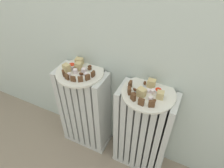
# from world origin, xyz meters

# --- Properties ---
(radiator_left) EXTENTS (0.34, 0.17, 0.66)m
(radiator_left) POSITION_xyz_m (-0.22, 0.28, 0.32)
(radiator_left) COLOR silver
(radiator_left) RESTS_ON ground_plane
(radiator_right) EXTENTS (0.34, 0.17, 0.66)m
(radiator_right) POSITION_xyz_m (0.22, 0.28, 0.32)
(radiator_right) COLOR silver
(radiator_right) RESTS_ON ground_plane
(plate_left) EXTENTS (0.29, 0.29, 0.01)m
(plate_left) POSITION_xyz_m (-0.22, 0.28, 0.66)
(plate_left) COLOR silver
(plate_left) RESTS_ON radiator_left
(plate_right) EXTENTS (0.29, 0.29, 0.01)m
(plate_right) POSITION_xyz_m (0.22, 0.28, 0.66)
(plate_right) COLOR silver
(plate_right) RESTS_ON radiator_right
(dark_cake_slice_left_0) EXTENTS (0.03, 0.03, 0.03)m
(dark_cake_slice_left_0) POSITION_xyz_m (-0.28, 0.20, 0.69)
(dark_cake_slice_left_0) COLOR #56351E
(dark_cake_slice_left_0) RESTS_ON plate_left
(dark_cake_slice_left_1) EXTENTS (0.03, 0.02, 0.03)m
(dark_cake_slice_left_1) POSITION_xyz_m (-0.24, 0.19, 0.69)
(dark_cake_slice_left_1) COLOR #56351E
(dark_cake_slice_left_1) RESTS_ON plate_left
(dark_cake_slice_left_2) EXTENTS (0.03, 0.02, 0.03)m
(dark_cake_slice_left_2) POSITION_xyz_m (-0.20, 0.18, 0.69)
(dark_cake_slice_left_2) COLOR #56351E
(dark_cake_slice_left_2) RESTS_ON plate_left
(dark_cake_slice_left_3) EXTENTS (0.03, 0.03, 0.03)m
(dark_cake_slice_left_3) POSITION_xyz_m (-0.16, 0.20, 0.69)
(dark_cake_slice_left_3) COLOR #56351E
(dark_cake_slice_left_3) RESTS_ON plate_left
(dark_cake_slice_left_4) EXTENTS (0.02, 0.03, 0.03)m
(dark_cake_slice_left_4) POSITION_xyz_m (-0.13, 0.23, 0.69)
(dark_cake_slice_left_4) COLOR #56351E
(dark_cake_slice_left_4) RESTS_ON plate_left
(dark_cake_slice_left_5) EXTENTS (0.01, 0.03, 0.03)m
(dark_cake_slice_left_5) POSITION_xyz_m (-0.12, 0.27, 0.69)
(dark_cake_slice_left_5) COLOR #56351E
(dark_cake_slice_left_5) RESTS_ON plate_left
(marble_cake_slice_left_0) EXTENTS (0.05, 0.04, 0.04)m
(marble_cake_slice_left_0) POSITION_xyz_m (-0.26, 0.35, 0.69)
(marble_cake_slice_left_0) COLOR tan
(marble_cake_slice_left_0) RESTS_ON plate_left
(marble_cake_slice_left_1) EXTENTS (0.04, 0.04, 0.05)m
(marble_cake_slice_left_1) POSITION_xyz_m (-0.23, 0.30, 0.69)
(marble_cake_slice_left_1) COLOR tan
(marble_cake_slice_left_1) RESTS_ON plate_left
(marble_cake_slice_left_2) EXTENTS (0.05, 0.04, 0.05)m
(marble_cake_slice_left_2) POSITION_xyz_m (-0.29, 0.25, 0.69)
(marble_cake_slice_left_2) COLOR tan
(marble_cake_slice_left_2) RESTS_ON plate_left
(turkish_delight_left_0) EXTENTS (0.03, 0.03, 0.02)m
(turkish_delight_left_0) POSITION_xyz_m (-0.19, 0.29, 0.68)
(turkish_delight_left_0) COLOR white
(turkish_delight_left_0) RESTS_ON plate_left
(turkish_delight_left_1) EXTENTS (0.03, 0.03, 0.02)m
(turkish_delight_left_1) POSITION_xyz_m (-0.23, 0.26, 0.68)
(turkish_delight_left_1) COLOR white
(turkish_delight_left_1) RESTS_ON plate_left
(turkish_delight_left_2) EXTENTS (0.02, 0.02, 0.02)m
(turkish_delight_left_2) POSITION_xyz_m (-0.16, 0.26, 0.68)
(turkish_delight_left_2) COLOR white
(turkish_delight_left_2) RESTS_ON plate_left
(turkish_delight_left_3) EXTENTS (0.03, 0.03, 0.02)m
(turkish_delight_left_3) POSITION_xyz_m (-0.25, 0.22, 0.68)
(turkish_delight_left_3) COLOR white
(turkish_delight_left_3) RESTS_ON plate_left
(medjool_date_left_0) EXTENTS (0.03, 0.03, 0.02)m
(medjool_date_left_0) POSITION_xyz_m (-0.19, 0.26, 0.68)
(medjool_date_left_0) COLOR #4C2814
(medjool_date_left_0) RESTS_ON plate_left
(medjool_date_left_1) EXTENTS (0.03, 0.03, 0.02)m
(medjool_date_left_1) POSITION_xyz_m (-0.17, 0.32, 0.68)
(medjool_date_left_1) COLOR #4C2814
(medjool_date_left_1) RESTS_ON plate_left
(medjool_date_left_2) EXTENTS (0.03, 0.03, 0.02)m
(medjool_date_left_2) POSITION_xyz_m (-0.25, 0.28, 0.68)
(medjool_date_left_2) COLOR #4C2814
(medjool_date_left_2) RESTS_ON plate_left
(medjool_date_left_3) EXTENTS (0.03, 0.03, 0.02)m
(medjool_date_left_3) POSITION_xyz_m (-0.18, 0.34, 0.68)
(medjool_date_left_3) COLOR #4C2814
(medjool_date_left_3) RESTS_ON plate_left
(jam_bowl_left) EXTENTS (0.05, 0.05, 0.03)m
(jam_bowl_left) POSITION_xyz_m (-0.28, 0.29, 0.68)
(jam_bowl_left) COLOR white
(jam_bowl_left) RESTS_ON plate_left
(dark_cake_slice_right_0) EXTENTS (0.02, 0.03, 0.04)m
(dark_cake_slice_right_0) POSITION_xyz_m (0.11, 0.28, 0.69)
(dark_cake_slice_right_0) COLOR #56351E
(dark_cake_slice_right_0) RESTS_ON plate_right
(dark_cake_slice_right_1) EXTENTS (0.03, 0.03, 0.04)m
(dark_cake_slice_right_1) POSITION_xyz_m (0.13, 0.23, 0.69)
(dark_cake_slice_right_1) COLOR #56351E
(dark_cake_slice_right_1) RESTS_ON plate_right
(dark_cake_slice_right_2) EXTENTS (0.03, 0.03, 0.04)m
(dark_cake_slice_right_2) POSITION_xyz_m (0.16, 0.19, 0.69)
(dark_cake_slice_right_2) COLOR #56351E
(dark_cake_slice_right_2) RESTS_ON plate_right
(dark_cake_slice_right_3) EXTENTS (0.03, 0.02, 0.04)m
(dark_cake_slice_right_3) POSITION_xyz_m (0.21, 0.18, 0.69)
(dark_cake_slice_right_3) COLOR #56351E
(dark_cake_slice_right_3) RESTS_ON plate_right
(dark_cake_slice_right_4) EXTENTS (0.03, 0.03, 0.04)m
(dark_cake_slice_right_4) POSITION_xyz_m (0.26, 0.18, 0.69)
(dark_cake_slice_right_4) COLOR #56351E
(dark_cake_slice_right_4) RESTS_ON plate_right
(marble_cake_slice_right_0) EXTENTS (0.04, 0.04, 0.04)m
(marble_cake_slice_right_0) POSITION_xyz_m (0.21, 0.33, 0.69)
(marble_cake_slice_right_0) COLOR tan
(marble_cake_slice_right_0) RESTS_ON plate_right
(marble_cake_slice_right_1) EXTENTS (0.04, 0.04, 0.04)m
(marble_cake_slice_right_1) POSITION_xyz_m (0.28, 0.26, 0.69)
(marble_cake_slice_right_1) COLOR tan
(marble_cake_slice_right_1) RESTS_ON plate_right
(marble_cake_slice_right_2) EXTENTS (0.05, 0.05, 0.05)m
(marble_cake_slice_right_2) POSITION_xyz_m (0.19, 0.24, 0.69)
(marble_cake_slice_right_2) COLOR tan
(marble_cake_slice_right_2) RESTS_ON plate_right
(turkish_delight_right_0) EXTENTS (0.02, 0.02, 0.02)m
(turkish_delight_right_0) POSITION_xyz_m (0.21, 0.28, 0.68)
(turkish_delight_right_0) COLOR white
(turkish_delight_right_0) RESTS_ON plate_right
(turkish_delight_right_1) EXTENTS (0.03, 0.03, 0.02)m
(turkish_delight_right_1) POSITION_xyz_m (0.24, 0.28, 0.68)
(turkish_delight_right_1) COLOR white
(turkish_delight_right_1) RESTS_ON plate_right
(turkish_delight_right_2) EXTENTS (0.02, 0.02, 0.02)m
(turkish_delight_right_2) POSITION_xyz_m (0.24, 0.23, 0.68)
(turkish_delight_right_2) COLOR white
(turkish_delight_right_2) RESTS_ON plate_right
(medjool_date_right_0) EXTENTS (0.03, 0.02, 0.01)m
(medjool_date_right_0) POSITION_xyz_m (0.15, 0.26, 0.68)
(medjool_date_right_0) COLOR #4C2814
(medjool_date_right_0) RESTS_ON plate_right
(medjool_date_right_1) EXTENTS (0.02, 0.03, 0.02)m
(medjool_date_right_1) POSITION_xyz_m (0.18, 0.34, 0.68)
(medjool_date_right_1) COLOR #4C2814
(medjool_date_right_1) RESTS_ON plate_right
(medjool_date_right_2) EXTENTS (0.03, 0.03, 0.01)m
(medjool_date_right_2) POSITION_xyz_m (0.15, 0.23, 0.68)
(medjool_date_right_2) COLOR #4C2814
(medjool_date_right_2) RESTS_ON plate_right
(medjool_date_right_3) EXTENTS (0.03, 0.03, 0.02)m
(medjool_date_right_3) POSITION_xyz_m (0.26, 0.22, 0.68)
(medjool_date_right_3) COLOR #4C2814
(medjool_date_right_3) RESTS_ON plate_right
(jam_bowl_right) EXTENTS (0.04, 0.04, 0.02)m
(jam_bowl_right) POSITION_xyz_m (0.26, 0.30, 0.68)
(jam_bowl_right) COLOR white
(jam_bowl_right) RESTS_ON plate_right
(fork) EXTENTS (0.06, 0.10, 0.00)m
(fork) POSITION_xyz_m (0.17, 0.28, 0.67)
(fork) COLOR #B7B7BC
(fork) RESTS_ON plate_right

